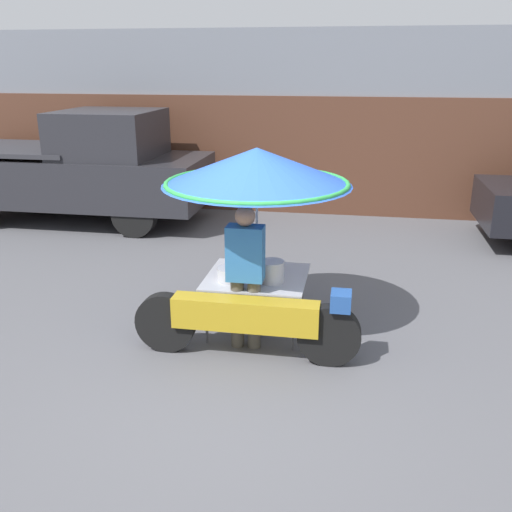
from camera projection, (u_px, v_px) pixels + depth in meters
ground_plane at (232, 385)px, 5.41m from camera, size 36.00×36.00×0.00m
shopfront_building at (309, 120)px, 11.99m from camera, size 28.00×2.06×3.53m
vendor_motorcycle_cart at (256, 191)px, 5.97m from camera, size 2.34×2.01×2.07m
vendor_person at (245, 271)px, 5.88m from camera, size 0.38×0.22×1.55m
pickup_truck at (78, 169)px, 10.72m from camera, size 5.10×1.93×2.09m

